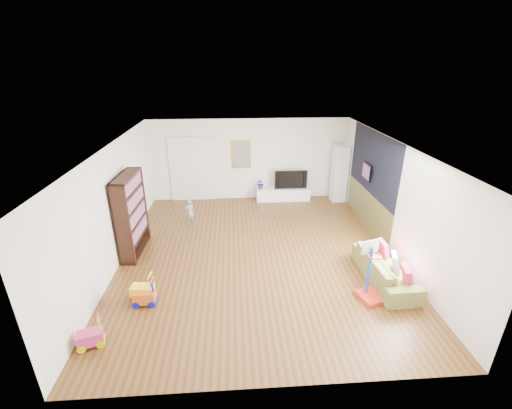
{
  "coord_description": "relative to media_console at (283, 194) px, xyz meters",
  "views": [
    {
      "loc": [
        -0.53,
        -7.28,
        4.4
      ],
      "look_at": [
        0.0,
        0.4,
        1.15
      ],
      "focal_mm": 24.0,
      "sensor_mm": 36.0,
      "label": 1
    }
  ],
  "objects": [
    {
      "name": "floor",
      "position": [
        -1.13,
        -3.47,
        -0.21
      ],
      "size": [
        6.5,
        7.5,
        0.0
      ],
      "primitive_type": "cube",
      "color": "brown",
      "rests_on": "ground"
    },
    {
      "name": "ceiling",
      "position": [
        -1.13,
        -3.47,
        2.49
      ],
      "size": [
        6.5,
        7.5,
        0.0
      ],
      "primitive_type": "cube",
      "color": "white",
      "rests_on": "ground"
    },
    {
      "name": "wall_back",
      "position": [
        -1.13,
        0.28,
        1.14
      ],
      "size": [
        6.5,
        0.0,
        2.7
      ],
      "primitive_type": "cube",
      "color": "white",
      "rests_on": "ground"
    },
    {
      "name": "wall_front",
      "position": [
        -1.13,
        -7.22,
        1.14
      ],
      "size": [
        6.5,
        0.0,
        2.7
      ],
      "primitive_type": "cube",
      "color": "white",
      "rests_on": "ground"
    },
    {
      "name": "wall_left",
      "position": [
        -4.38,
        -3.47,
        1.14
      ],
      "size": [
        0.0,
        7.5,
        2.7
      ],
      "primitive_type": "cube",
      "color": "white",
      "rests_on": "ground"
    },
    {
      "name": "wall_right",
      "position": [
        2.12,
        -3.47,
        1.14
      ],
      "size": [
        0.0,
        7.5,
        2.7
      ],
      "primitive_type": "cube",
      "color": "silver",
      "rests_on": "ground"
    },
    {
      "name": "navy_accent",
      "position": [
        2.11,
        -2.07,
        1.64
      ],
      "size": [
        0.01,
        3.2,
        1.7
      ],
      "primitive_type": "cube",
      "color": "black",
      "rests_on": "wall_right"
    },
    {
      "name": "olive_wainscot",
      "position": [
        2.11,
        -2.07,
        0.29
      ],
      "size": [
        0.01,
        3.2,
        1.0
      ],
      "primitive_type": "cube",
      "color": "brown",
      "rests_on": "wall_right"
    },
    {
      "name": "doorway",
      "position": [
        -3.03,
        0.24,
        0.84
      ],
      "size": [
        1.45,
        0.06,
        2.1
      ],
      "primitive_type": "cube",
      "color": "white",
      "rests_on": "ground"
    },
    {
      "name": "painting_back",
      "position": [
        -1.38,
        0.24,
        1.34
      ],
      "size": [
        0.62,
        0.06,
        0.92
      ],
      "primitive_type": "cube",
      "color": "gold",
      "rests_on": "wall_back"
    },
    {
      "name": "artwork_right",
      "position": [
        2.04,
        -1.87,
        1.34
      ],
      "size": [
        0.04,
        0.56,
        0.46
      ],
      "primitive_type": "cube",
      "color": "#7F3F8C",
      "rests_on": "wall_right"
    },
    {
      "name": "media_console",
      "position": [
        0.0,
        0.0,
        0.0
      ],
      "size": [
        1.8,
        0.45,
        0.42
      ],
      "primitive_type": "cube",
      "rotation": [
        0.0,
        0.0,
        0.0
      ],
      "color": "white",
      "rests_on": "ground"
    },
    {
      "name": "tall_cabinet",
      "position": [
        1.84,
        -0.16,
        0.73
      ],
      "size": [
        0.46,
        0.46,
        1.88
      ],
      "primitive_type": "cube",
      "rotation": [
        0.0,
        0.0,
        0.06
      ],
      "color": "white",
      "rests_on": "ground"
    },
    {
      "name": "bookshelf",
      "position": [
        -4.12,
        -3.12,
        0.78
      ],
      "size": [
        0.41,
        1.37,
        1.98
      ],
      "primitive_type": "cube",
      "rotation": [
        0.0,
        0.0,
        -0.04
      ],
      "color": "black",
      "rests_on": "ground"
    },
    {
      "name": "sofa",
      "position": [
        1.54,
        -4.75,
        0.07
      ],
      "size": [
        0.81,
        1.97,
        0.57
      ],
      "primitive_type": "imported",
      "rotation": [
        0.0,
        0.0,
        1.6
      ],
      "color": "olive",
      "rests_on": "ground"
    },
    {
      "name": "basketball_hoop",
      "position": [
        0.99,
        -5.35,
        0.41
      ],
      "size": [
        0.55,
        0.61,
        1.24
      ],
      "primitive_type": "cube",
      "rotation": [
        0.0,
        0.0,
        0.28
      ],
      "color": "red",
      "rests_on": "ground"
    },
    {
      "name": "ride_on_yellow",
      "position": [
        -3.52,
        -5.05,
        0.08
      ],
      "size": [
        0.46,
        0.31,
        0.58
      ],
      "primitive_type": "cube",
      "rotation": [
        0.0,
        0.0,
        -0.11
      ],
      "color": "#F6F82A",
      "rests_on": "ground"
    },
    {
      "name": "ride_on_orange",
      "position": [
        -3.45,
        -5.21,
        0.07
      ],
      "size": [
        0.42,
        0.26,
        0.56
      ],
      "primitive_type": "cube",
      "rotation": [
        0.0,
        0.0,
        0.01
      ],
      "color": "#D75A18",
      "rests_on": "ground"
    },
    {
      "name": "ride_on_pink",
      "position": [
        -4.1,
        -6.22,
        0.06
      ],
      "size": [
        0.46,
        0.36,
        0.54
      ],
      "primitive_type": "cube",
      "rotation": [
        0.0,
        0.0,
        0.31
      ],
      "color": "#CF3375",
      "rests_on": "ground"
    },
    {
      "name": "child",
      "position": [
        -2.94,
        -1.68,
        0.17
      ],
      "size": [
        0.33,
        0.3,
        0.76
      ],
      "primitive_type": "imported",
      "rotation": [
        0.0,
        0.0,
        3.7
      ],
      "color": "gray",
      "rests_on": "ground"
    },
    {
      "name": "tv",
      "position": [
        0.25,
        0.05,
        0.52
      ],
      "size": [
        1.09,
        0.15,
        0.63
      ],
      "primitive_type": "imported",
      "rotation": [
        0.0,
        0.0,
        0.0
      ],
      "color": "black",
      "rests_on": "media_console"
    },
    {
      "name": "vase_plant",
      "position": [
        -0.75,
        -0.0,
        0.39
      ],
      "size": [
        0.32,
        0.28,
        0.36
      ],
      "primitive_type": "imported",
      "rotation": [
        0.0,
        0.0,
        0.02
      ],
      "color": "#332597",
      "rests_on": "media_console"
    },
    {
      "name": "pillow_left",
      "position": [
        1.73,
        -5.28,
        0.24
      ],
      "size": [
        0.18,
        0.42,
        0.4
      ],
      "primitive_type": "cube",
      "rotation": [
        0.0,
        0.0,
        -0.18
      ],
      "color": "#C02B46",
      "rests_on": "sofa"
    },
    {
      "name": "pillow_center",
      "position": [
        1.73,
        -4.76,
        0.24
      ],
      "size": [
        0.2,
        0.39,
        0.37
      ],
      "primitive_type": "cube",
      "rotation": [
        0.0,
        0.0,
        -0.3
      ],
      "color": "white",
      "rests_on": "sofa"
    },
    {
      "name": "pillow_right",
      "position": [
        1.72,
        -4.16,
        0.24
      ],
      "size": [
        0.1,
        0.35,
        0.35
      ],
      "primitive_type": "cube",
      "rotation": [
        0.0,
        0.0,
        0.01
      ],
      "color": "#D61F52",
      "rests_on": "sofa"
    }
  ]
}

